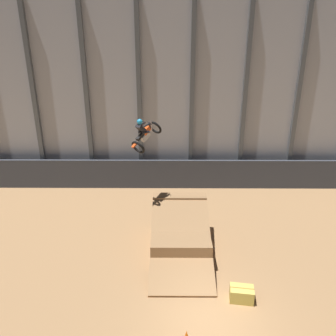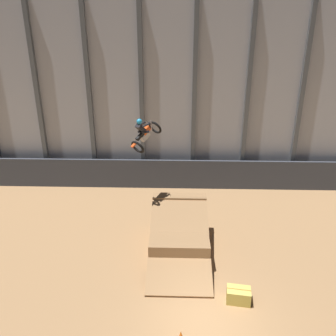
{
  "view_description": "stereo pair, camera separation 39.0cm",
  "coord_description": "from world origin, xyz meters",
  "views": [
    {
      "loc": [
        -1.4,
        -8.88,
        9.38
      ],
      "look_at": [
        -1.49,
        6.46,
        3.44
      ],
      "focal_mm": 35.0,
      "sensor_mm": 36.0,
      "label": 1
    },
    {
      "loc": [
        -1.01,
        -8.88,
        9.38
      ],
      "look_at": [
        -1.49,
        6.46,
        3.44
      ],
      "focal_mm": 35.0,
      "sensor_mm": 36.0,
      "label": 2
    }
  ],
  "objects": [
    {
      "name": "ground_plane",
      "position": [
        0.0,
        0.0,
        0.0
      ],
      "size": [
        60.0,
        60.0,
        0.0
      ],
      "primitive_type": "plane",
      "color": "#9E754C"
    },
    {
      "name": "lower_barrier",
      "position": [
        0.0,
        11.6,
        1.0
      ],
      "size": [
        31.36,
        0.2,
        2.01
      ],
      "color": "#383D47",
      "rests_on": "ground_plane"
    },
    {
      "name": "arena_back_wall",
      "position": [
        -0.0,
        12.46,
        6.26
      ],
      "size": [
        32.0,
        0.4,
        12.51
      ],
      "color": "#A3A8B2",
      "rests_on": "ground_plane"
    },
    {
      "name": "hay_bale_trackside",
      "position": [
        1.39,
        1.15,
        0.28
      ],
      "size": [
        0.97,
        0.72,
        0.57
      ],
      "rotation": [
        0.0,
        0.0,
        3.0
      ],
      "color": "#CCB751",
      "rests_on": "ground_plane"
    },
    {
      "name": "dirt_ramp",
      "position": [
        -0.9,
        4.68,
        0.75
      ],
      "size": [
        2.72,
        5.13,
        2.25
      ],
      "color": "#966F48",
      "rests_on": "ground_plane"
    },
    {
      "name": "rider_bike_solo",
      "position": [
        -2.57,
        5.91,
        5.36
      ],
      "size": [
        1.61,
        1.77,
        1.7
      ],
      "rotation": [
        0.52,
        0.0,
        -0.67
      ],
      "color": "black"
    }
  ]
}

